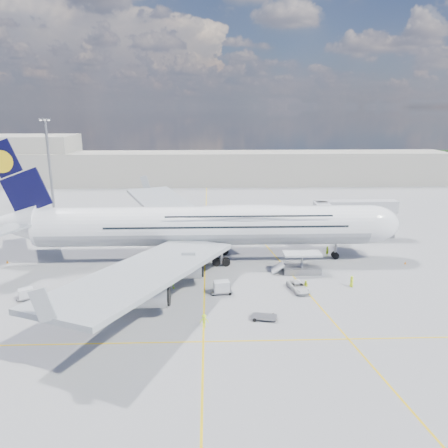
{
  "coord_description": "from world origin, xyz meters",
  "views": [
    {
      "loc": [
        0.86,
        -68.56,
        28.15
      ],
      "look_at": [
        3.56,
        8.0,
        7.61
      ],
      "focal_mm": 35.0,
      "sensor_mm": 36.0,
      "label": 1
    }
  ],
  "objects_px": {
    "dolly_row_b": "(156,285)",
    "dolly_nose_near": "(221,287)",
    "dolly_back": "(26,294)",
    "catering_truck_inner": "(181,235)",
    "light_mast": "(50,167)",
    "crew_nose": "(327,251)",
    "service_van": "(298,287)",
    "cone_wing_right_outer": "(132,302)",
    "crew_wing": "(173,283)",
    "crew_loader": "(306,286)",
    "crew_tug": "(204,321)",
    "dolly_row_a": "(67,298)",
    "cone_wing_left_outer": "(137,225)",
    "dolly_nose_far": "(264,317)",
    "cone_wing_left_inner": "(142,239)",
    "airliner": "(206,225)",
    "cone_wing_right_inner": "(159,279)",
    "cargo_loader": "(300,266)",
    "crew_van": "(352,281)",
    "cone_nose": "(405,263)",
    "dolly_row_c": "(106,307)",
    "cone_tail": "(7,262)",
    "jet_bridge": "(345,211)",
    "catering_truck_outer": "(164,219)"
  },
  "relations": [
    {
      "from": "dolly_row_b",
      "to": "dolly_nose_near",
      "type": "height_order",
      "value": "dolly_row_b"
    },
    {
      "from": "dolly_back",
      "to": "catering_truck_inner",
      "type": "height_order",
      "value": "catering_truck_inner"
    },
    {
      "from": "light_mast",
      "to": "crew_nose",
      "type": "bearing_deg",
      "value": -27.69
    },
    {
      "from": "service_van",
      "to": "cone_wing_right_outer",
      "type": "distance_m",
      "value": 25.8
    },
    {
      "from": "light_mast",
      "to": "crew_wing",
      "type": "height_order",
      "value": "light_mast"
    },
    {
      "from": "crew_loader",
      "to": "crew_tug",
      "type": "relative_size",
      "value": 0.98
    },
    {
      "from": "dolly_row_a",
      "to": "service_van",
      "type": "bearing_deg",
      "value": -11.03
    },
    {
      "from": "dolly_row_a",
      "to": "dolly_nose_near",
      "type": "relative_size",
      "value": 1.06
    },
    {
      "from": "cone_wing_left_outer",
      "to": "dolly_nose_far",
      "type": "bearing_deg",
      "value": -62.98
    },
    {
      "from": "cone_wing_left_inner",
      "to": "service_van",
      "type": "bearing_deg",
      "value": -44.2
    },
    {
      "from": "airliner",
      "to": "crew_tug",
      "type": "bearing_deg",
      "value": -90.38
    },
    {
      "from": "dolly_row_a",
      "to": "cone_wing_right_inner",
      "type": "bearing_deg",
      "value": 18.04
    },
    {
      "from": "dolly_nose_far",
      "to": "cargo_loader",
      "type": "bearing_deg",
      "value": 76.01
    },
    {
      "from": "dolly_nose_far",
      "to": "crew_loader",
      "type": "height_order",
      "value": "crew_loader"
    },
    {
      "from": "light_mast",
      "to": "cone_wing_right_outer",
      "type": "xyz_separation_m",
      "value": [
        29.36,
        -53.89,
        -12.9
      ]
    },
    {
      "from": "crew_van",
      "to": "cone_wing_left_outer",
      "type": "height_order",
      "value": "crew_van"
    },
    {
      "from": "light_mast",
      "to": "service_van",
      "type": "xyz_separation_m",
      "value": [
        54.85,
        -49.97,
        -12.51
      ]
    },
    {
      "from": "dolly_back",
      "to": "cone_wing_left_inner",
      "type": "relative_size",
      "value": 5.36
    },
    {
      "from": "dolly_back",
      "to": "dolly_nose_far",
      "type": "xyz_separation_m",
      "value": [
        35.14,
        -7.62,
        -0.56
      ]
    },
    {
      "from": "crew_loader",
      "to": "cone_wing_right_inner",
      "type": "relative_size",
      "value": 2.84
    },
    {
      "from": "cone_wing_left_inner",
      "to": "crew_tug",
      "type": "bearing_deg",
      "value": -70.39
    },
    {
      "from": "cone_wing_right_outer",
      "to": "service_van",
      "type": "bearing_deg",
      "value": 8.74
    },
    {
      "from": "crew_loader",
      "to": "cone_nose",
      "type": "relative_size",
      "value": 3.58
    },
    {
      "from": "dolly_row_c",
      "to": "dolly_nose_far",
      "type": "distance_m",
      "value": 22.86
    },
    {
      "from": "airliner",
      "to": "dolly_row_c",
      "type": "distance_m",
      "value": 25.74
    },
    {
      "from": "cone_wing_right_inner",
      "to": "cone_tail",
      "type": "height_order",
      "value": "cone_wing_right_inner"
    },
    {
      "from": "light_mast",
      "to": "cone_wing_right_inner",
      "type": "bearing_deg",
      "value": -54.32
    },
    {
      "from": "crew_wing",
      "to": "cone_nose",
      "type": "height_order",
      "value": "crew_wing"
    },
    {
      "from": "crew_van",
      "to": "cone_wing_right_inner",
      "type": "bearing_deg",
      "value": 77.87
    },
    {
      "from": "service_van",
      "to": "cone_tail",
      "type": "height_order",
      "value": "service_van"
    },
    {
      "from": "cone_nose",
      "to": "cone_wing_left_inner",
      "type": "bearing_deg",
      "value": 162.05
    },
    {
      "from": "light_mast",
      "to": "crew_van",
      "type": "bearing_deg",
      "value": -37.34
    },
    {
      "from": "light_mast",
      "to": "cone_wing_left_outer",
      "type": "distance_m",
      "value": 28.38
    },
    {
      "from": "dolly_row_c",
      "to": "dolly_back",
      "type": "relative_size",
      "value": 0.87
    },
    {
      "from": "cone_wing_left_inner",
      "to": "cone_wing_right_inner",
      "type": "xyz_separation_m",
      "value": [
        6.28,
        -23.08,
        0.02
      ]
    },
    {
      "from": "dolly_nose_near",
      "to": "cone_wing_left_inner",
      "type": "xyz_separation_m",
      "value": [
        -16.6,
        28.63,
        -0.83
      ]
    },
    {
      "from": "dolly_nose_near",
      "to": "dolly_row_c",
      "type": "bearing_deg",
      "value": -172.31
    },
    {
      "from": "cone_wing_right_outer",
      "to": "cargo_loader",
      "type": "bearing_deg",
      "value": 23.22
    },
    {
      "from": "dolly_row_a",
      "to": "catering_truck_inner",
      "type": "distance_m",
      "value": 33.04
    },
    {
      "from": "crew_loader",
      "to": "dolly_row_b",
      "type": "bearing_deg",
      "value": -147.75
    },
    {
      "from": "jet_bridge",
      "to": "crew_van",
      "type": "distance_m",
      "value": 26.01
    },
    {
      "from": "light_mast",
      "to": "catering_truck_outer",
      "type": "bearing_deg",
      "value": -17.0
    },
    {
      "from": "crew_wing",
      "to": "airliner",
      "type": "bearing_deg",
      "value": -23.85
    },
    {
      "from": "dolly_nose_near",
      "to": "catering_truck_inner",
      "type": "xyz_separation_m",
      "value": [
        -7.9,
        26.11,
        0.88
      ]
    },
    {
      "from": "airliner",
      "to": "dolly_row_b",
      "type": "height_order",
      "value": "airliner"
    },
    {
      "from": "dolly_row_c",
      "to": "crew_tug",
      "type": "bearing_deg",
      "value": -17.63
    },
    {
      "from": "dolly_back",
      "to": "service_van",
      "type": "relative_size",
      "value": 0.64
    },
    {
      "from": "dolly_nose_far",
      "to": "jet_bridge",
      "type": "bearing_deg",
      "value": 70.97
    },
    {
      "from": "dolly_nose_near",
      "to": "dolly_row_a",
      "type": "bearing_deg",
      "value": -179.13
    },
    {
      "from": "dolly_row_a",
      "to": "crew_loader",
      "type": "height_order",
      "value": "dolly_row_a"
    }
  ]
}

